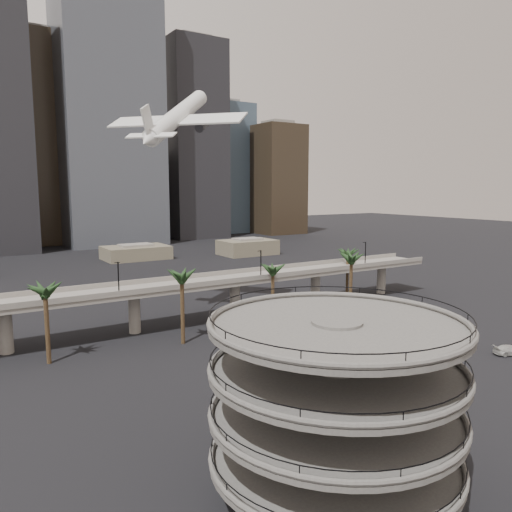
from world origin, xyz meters
TOP-DOWN VIEW (x-y plane):
  - ground at (0.00, 0.00)m, footprint 700.00×700.00m
  - parking_ramp at (-13.00, -4.00)m, footprint 22.20×22.20m
  - overpass at (0.00, 55.00)m, footprint 130.00×9.30m
  - palm_trees at (11.58, 47.18)m, footprint 76.40×18.40m
  - low_buildings at (6.89, 142.30)m, footprint 135.00×27.50m
  - skyline at (15.12, 217.08)m, footprint 269.00×86.00m
  - airborne_jet at (4.02, 67.19)m, footprint 27.04×26.53m
  - car_a at (-10.26, 19.08)m, footprint 4.29×2.38m
  - car_b at (7.63, 24.29)m, footprint 5.15×2.71m
  - car_c at (37.21, 9.34)m, footprint 5.95×4.32m

SIDE VIEW (x-z plane):
  - ground at x=0.00m, z-range 0.00..0.00m
  - car_a at x=-10.26m, z-range 0.00..1.38m
  - car_c at x=37.21m, z-range 0.00..1.60m
  - car_b at x=7.63m, z-range 0.00..1.61m
  - low_buildings at x=6.89m, z-range -0.54..6.26m
  - overpass at x=0.00m, z-range -0.01..14.69m
  - parking_ramp at x=-13.00m, z-range 1.16..18.51m
  - palm_trees at x=11.58m, z-range 4.30..18.30m
  - airborne_jet at x=4.02m, z-range 33.72..51.28m
  - skyline at x=15.12m, z-range -17.86..115.52m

